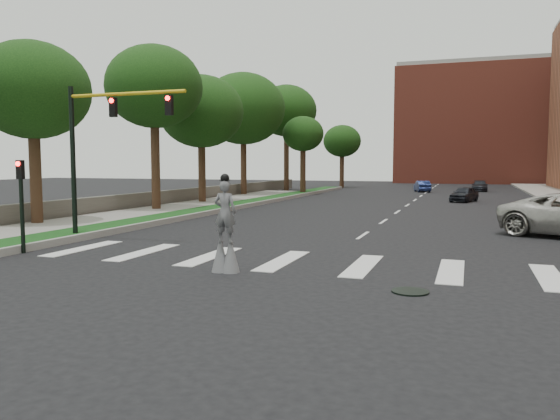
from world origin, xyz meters
name	(u,v)px	position (x,y,z in m)	size (l,w,h in m)	color
ground_plane	(313,269)	(0.00, 0.00, 0.00)	(160.00, 160.00, 0.00)	black
grass_median	(233,206)	(-11.50, 20.00, 0.12)	(2.00, 60.00, 0.25)	#113B13
median_curb	(247,206)	(-10.45, 20.00, 0.14)	(0.20, 60.00, 0.28)	gray
sidewalk_left	(110,218)	(-14.50, 10.00, 0.09)	(4.00, 60.00, 0.18)	gray
stone_wall	(178,196)	(-17.00, 22.00, 0.55)	(0.50, 56.00, 1.10)	#555149
manhole	(410,292)	(3.00, -2.00, 0.02)	(0.90, 0.90, 0.04)	black
building_backdrop	(482,126)	(6.00, 78.00, 9.00)	(26.00, 14.00, 18.00)	#9D4131
traffic_signal	(97,137)	(-9.78, 3.00, 4.15)	(5.30, 0.23, 6.20)	black
secondary_signal	(21,197)	(-10.30, -0.50, 1.95)	(0.25, 0.21, 3.23)	black
stilt_performer	(225,233)	(-2.27, -1.20, 1.12)	(0.84, 0.52, 2.83)	#372316
car_near	(464,194)	(3.94, 31.14, 0.62)	(1.48, 3.67, 1.25)	black
car_mid	(422,186)	(-0.52, 45.88, 0.61)	(1.29, 3.69, 1.22)	#16224F
car_far	(480,186)	(5.44, 49.33, 0.59)	(1.65, 4.07, 1.18)	black
tree_1	(32,91)	(-15.92, 6.17, 6.62)	(5.58, 5.58, 9.03)	#372316
tree_2	(154,87)	(-14.90, 15.44, 7.95)	(6.20, 6.20, 10.63)	#372316
tree_3	(201,112)	(-15.13, 22.36, 7.01)	(6.47, 6.47, 9.80)	#372316
tree_4	(243,109)	(-16.11, 32.91, 8.24)	(7.96, 7.96, 11.65)	#372316
tree_5	(286,111)	(-15.01, 42.53, 8.86)	(6.68, 6.68, 11.74)	#372316
tree_6	(303,135)	(-11.45, 37.06, 5.94)	(4.10, 4.10, 7.78)	#372316
tree_7	(342,141)	(-11.16, 53.45, 5.88)	(4.80, 4.80, 7.98)	#372316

